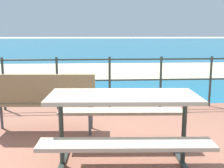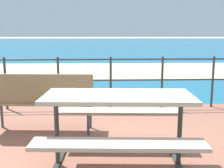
# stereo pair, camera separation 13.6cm
# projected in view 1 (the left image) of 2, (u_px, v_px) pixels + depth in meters

# --- Properties ---
(patio_paving) EXTENTS (6.40, 5.20, 0.06)m
(patio_paving) POSITION_uv_depth(u_px,v_px,m) (123.00, 168.00, 3.03)
(patio_paving) COLOR #935B47
(patio_paving) RESTS_ON ground
(sea_water) EXTENTS (90.00, 90.00, 0.01)m
(sea_water) POSITION_uv_depth(u_px,v_px,m) (94.00, 43.00, 42.29)
(sea_water) COLOR #196B8E
(sea_water) RESTS_ON ground
(beach_strip) EXTENTS (54.03, 5.33, 0.01)m
(beach_strip) POSITION_uv_depth(u_px,v_px,m) (100.00, 70.00, 11.42)
(beach_strip) COLOR beige
(beach_strip) RESTS_ON ground
(picnic_table) EXTENTS (1.62, 1.40, 0.79)m
(picnic_table) POSITION_uv_depth(u_px,v_px,m) (123.00, 113.00, 2.93)
(picnic_table) COLOR tan
(picnic_table) RESTS_ON patio_paving
(park_bench) EXTENTS (1.53, 0.52, 0.88)m
(park_bench) POSITION_uv_depth(u_px,v_px,m) (42.00, 97.00, 3.89)
(park_bench) COLOR #8C704C
(park_bench) RESTS_ON patio_paving
(railing_fence) EXTENTS (5.94, 0.04, 0.99)m
(railing_fence) POSITION_uv_depth(u_px,v_px,m) (110.00, 77.00, 5.26)
(railing_fence) COLOR #2D3833
(railing_fence) RESTS_ON patio_paving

